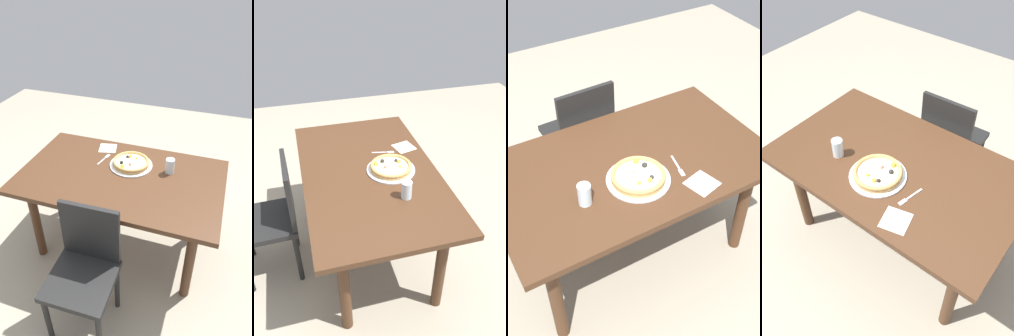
% 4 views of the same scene
% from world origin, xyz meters
% --- Properties ---
extents(ground_plane, '(6.00, 6.00, 0.00)m').
position_xyz_m(ground_plane, '(0.00, 0.00, 0.00)').
color(ground_plane, '#9E937F').
extents(dining_table, '(1.49, 0.90, 0.74)m').
position_xyz_m(dining_table, '(0.00, 0.00, 0.64)').
color(dining_table, '#472B19').
rests_on(dining_table, ground).
extents(chair_near, '(0.41, 0.41, 0.89)m').
position_xyz_m(chair_near, '(-0.00, -0.66, 0.49)').
color(chair_near, black).
rests_on(chair_near, ground).
extents(plate, '(0.33, 0.33, 0.01)m').
position_xyz_m(plate, '(0.03, 0.14, 0.75)').
color(plate, silver).
rests_on(plate, dining_table).
extents(pizza, '(0.28, 0.28, 0.05)m').
position_xyz_m(pizza, '(0.03, 0.14, 0.77)').
color(pizza, tan).
rests_on(pizza, plate).
extents(fork, '(0.05, 0.16, 0.00)m').
position_xyz_m(fork, '(-0.20, 0.17, 0.74)').
color(fork, silver).
rests_on(fork, dining_table).
extents(drinking_glass, '(0.07, 0.07, 0.11)m').
position_xyz_m(drinking_glass, '(0.33, 0.15, 0.80)').
color(drinking_glass, silver).
rests_on(drinking_glass, dining_table).
extents(napkin, '(0.17, 0.17, 0.00)m').
position_xyz_m(napkin, '(-0.23, 0.33, 0.74)').
color(napkin, white).
rests_on(napkin, dining_table).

